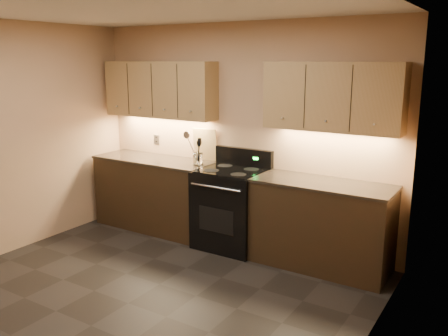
{
  "coord_description": "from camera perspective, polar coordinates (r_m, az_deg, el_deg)",
  "views": [
    {
      "loc": [
        2.84,
        -2.87,
        2.17
      ],
      "look_at": [
        0.12,
        1.45,
        1.0
      ],
      "focal_mm": 38.0,
      "sensor_mm": 36.0,
      "label": 1
    }
  ],
  "objects": [
    {
      "name": "upper_cab_left",
      "position": [
        6.16,
        -7.76,
        9.34
      ],
      "size": [
        1.6,
        0.3,
        0.7
      ],
      "primitive_type": "cube",
      "color": "#A28151",
      "rests_on": "wall_back"
    },
    {
      "name": "outlet_plate",
      "position": [
        6.47,
        -8.12,
        3.43
      ],
      "size": [
        0.08,
        0.01,
        0.12
      ],
      "primitive_type": "cube",
      "color": "#B2B5BA",
      "rests_on": "wall_back"
    },
    {
      "name": "utensil_crock",
      "position": [
        5.74,
        -3.16,
        1.08
      ],
      "size": [
        0.14,
        0.14,
        0.14
      ],
      "color": "white",
      "rests_on": "counter_left"
    },
    {
      "name": "steel_skimmer",
      "position": [
        5.69,
        -3.1,
        2.5
      ],
      "size": [
        0.27,
        0.1,
        0.4
      ],
      "primitive_type": null,
      "rotation": [
        -0.03,
        -0.47,
        0.1
      ],
      "color": "silver",
      "rests_on": "utensil_crock"
    },
    {
      "name": "floor",
      "position": [
        4.58,
        -11.44,
        -15.66
      ],
      "size": [
        4.0,
        4.0,
        0.0
      ],
      "primitive_type": "plane",
      "color": "black",
      "rests_on": "ground"
    },
    {
      "name": "ceiling",
      "position": [
        4.06,
        -13.16,
        18.67
      ],
      "size": [
        4.0,
        4.0,
        0.0
      ],
      "primitive_type": "plane",
      "rotation": [
        3.14,
        0.0,
        0.0
      ],
      "color": "silver",
      "rests_on": "wall_back"
    },
    {
      "name": "upper_cab_right",
      "position": [
        5.01,
        12.93,
        8.34
      ],
      "size": [
        1.44,
        0.3,
        0.7
      ],
      "primitive_type": "cube",
      "color": "#A28151",
      "rests_on": "wall_back"
    },
    {
      "name": "black_spoon",
      "position": [
        5.74,
        -3.1,
        2.06
      ],
      "size": [
        0.11,
        0.12,
        0.3
      ],
      "primitive_type": null,
      "rotation": [
        0.18,
        0.18,
        -0.03
      ],
      "color": "black",
      "rests_on": "utensil_crock"
    },
    {
      "name": "wall_back",
      "position": [
        5.7,
        1.93,
        4.11
      ],
      "size": [
        4.0,
        0.04,
        2.6
      ],
      "primitive_type": "cube",
      "color": "tan",
      "rests_on": "ground"
    },
    {
      "name": "black_turner",
      "position": [
        5.71,
        -3.19,
        2.13
      ],
      "size": [
        0.1,
        0.14,
        0.33
      ],
      "primitive_type": null,
      "rotation": [
        -0.13,
        0.04,
        0.22
      ],
      "color": "black",
      "rests_on": "utensil_crock"
    },
    {
      "name": "counter_right",
      "position": [
        5.15,
        11.62,
        -6.71
      ],
      "size": [
        1.46,
        0.62,
        0.93
      ],
      "color": "black",
      "rests_on": "ground"
    },
    {
      "name": "counter_left",
      "position": [
        6.27,
        -8.27,
        -3.02
      ],
      "size": [
        1.62,
        0.62,
        0.93
      ],
      "color": "black",
      "rests_on": "ground"
    },
    {
      "name": "wall_right",
      "position": [
        3.11,
        15.27,
        -3.81
      ],
      "size": [
        0.04,
        4.0,
        2.6
      ],
      "primitive_type": "cube",
      "color": "tan",
      "rests_on": "ground"
    },
    {
      "name": "cutting_board",
      "position": [
        5.95,
        -2.26,
        2.84
      ],
      "size": [
        0.33,
        0.1,
        0.41
      ],
      "primitive_type": "cube",
      "rotation": [
        0.13,
        0.0,
        0.1
      ],
      "color": "tan",
      "rests_on": "counter_left"
    },
    {
      "name": "stove",
      "position": [
        5.58,
        0.92,
        -4.74
      ],
      "size": [
        0.76,
        0.68,
        1.14
      ],
      "color": "black",
      "rests_on": "ground"
    },
    {
      "name": "wooden_spoon",
      "position": [
        5.74,
        -3.44,
        1.98
      ],
      "size": [
        0.09,
        0.11,
        0.29
      ],
      "primitive_type": null,
      "rotation": [
        -0.19,
        0.13,
        0.07
      ],
      "color": "tan",
      "rests_on": "utensil_crock"
    }
  ]
}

